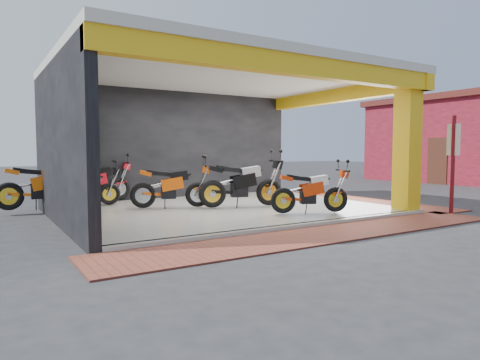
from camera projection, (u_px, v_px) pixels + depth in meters
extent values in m
plane|color=#2D2D30|center=(270.00, 221.00, 9.67)|extent=(80.00, 80.00, 0.00)
cube|color=silver|center=(226.00, 209.00, 11.37)|extent=(8.00, 6.00, 0.10)
cube|color=beige|center=(226.00, 74.00, 11.12)|extent=(8.40, 6.40, 0.20)
cube|color=black|center=(178.00, 146.00, 13.88)|extent=(8.20, 0.20, 3.50)
cube|color=black|center=(59.00, 144.00, 9.10)|extent=(0.20, 6.20, 3.50)
cube|color=gold|center=(407.00, 145.00, 10.88)|extent=(0.50, 0.50, 3.50)
cube|color=gold|center=(300.00, 66.00, 8.59)|extent=(8.40, 0.30, 0.40)
cube|color=gold|center=(338.00, 96.00, 13.24)|extent=(0.30, 6.40, 0.40)
cube|color=silver|center=(299.00, 226.00, 8.80)|extent=(8.00, 0.20, 0.10)
cube|color=#9D4033|center=(325.00, 234.00, 8.14)|extent=(9.00, 1.40, 0.03)
cube|color=#9D4033|center=(354.00, 199.00, 13.89)|extent=(1.40, 7.00, 0.03)
cube|color=#3F1E14|center=(437.00, 161.00, 20.22)|extent=(0.06, 1.00, 2.20)
cylinder|color=maroon|center=(453.00, 165.00, 10.70)|extent=(0.10, 0.10, 2.47)
cube|color=white|center=(454.00, 140.00, 10.66)|extent=(0.02, 0.35, 0.79)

